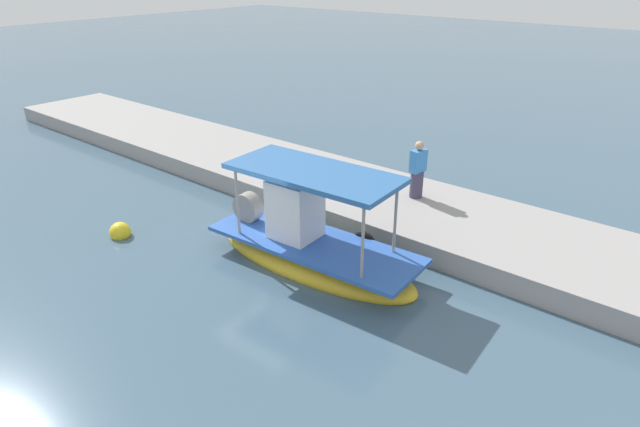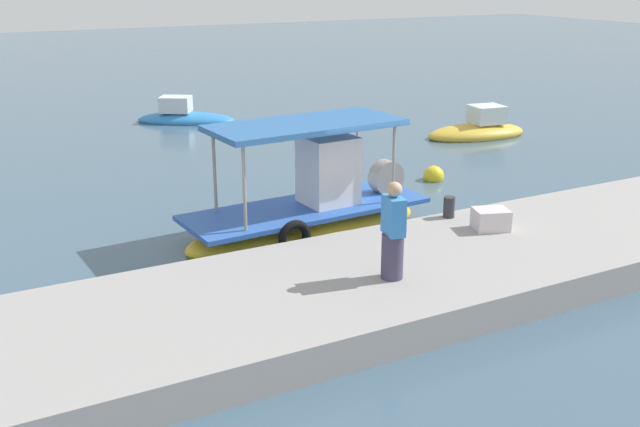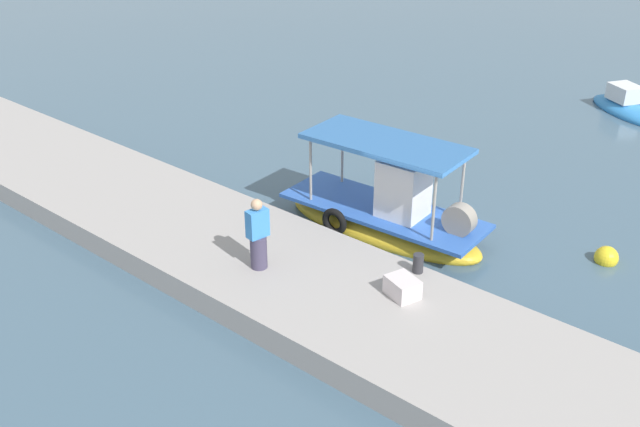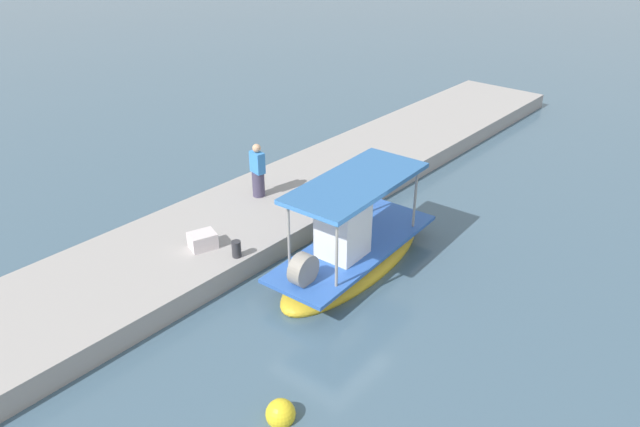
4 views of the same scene
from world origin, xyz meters
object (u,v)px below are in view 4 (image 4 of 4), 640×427
object	(u,v)px
main_fishing_boat	(352,252)
cargo_crate	(203,240)
mooring_bollard	(236,249)
fisherman_near_bollard	(258,173)
marker_buoy	(281,414)

from	to	relation	value
main_fishing_boat	cargo_crate	bearing A→B (deg)	-49.60
main_fishing_boat	cargo_crate	size ratio (longest dim) A/B	8.55
mooring_bollard	cargo_crate	size ratio (longest dim) A/B	0.66
fisherman_near_bollard	marker_buoy	xyz separation A→B (m)	(5.59, 6.30, -1.25)
cargo_crate	marker_buoy	bearing A→B (deg)	64.53
main_fishing_boat	marker_buoy	world-z (taller)	main_fishing_boat
mooring_bollard	cargo_crate	xyz separation A→B (m)	(0.27, -1.01, -0.01)
main_fishing_boat	cargo_crate	xyz separation A→B (m)	(2.54, -2.98, 0.33)
cargo_crate	fisherman_near_bollard	bearing A→B (deg)	-160.27
main_fishing_boat	fisherman_near_bollard	world-z (taller)	main_fishing_boat
fisherman_near_bollard	mooring_bollard	world-z (taller)	fisherman_near_bollard
cargo_crate	mooring_bollard	bearing A→B (deg)	105.11
main_fishing_boat	marker_buoy	size ratio (longest dim) A/B	10.05
mooring_bollard	main_fishing_boat	bearing A→B (deg)	138.91
cargo_crate	marker_buoy	size ratio (longest dim) A/B	1.18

